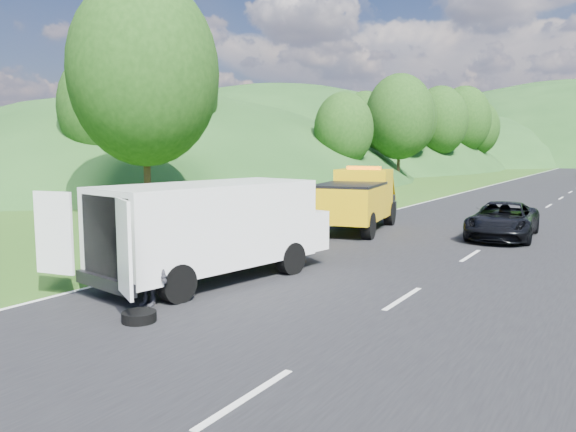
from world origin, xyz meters
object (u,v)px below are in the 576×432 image
Objects in this scene: woman at (233,256)px; spare_tire at (139,323)px; child at (227,265)px; passing_suv at (502,238)px; worker at (147,306)px; suitcase at (202,238)px; tow_truck at (357,200)px; white_van at (214,226)px.

spare_tire is (2.66, -6.48, 0.00)m from woman.
child is 0.19× the size of passing_suv.
worker is 14.46m from passing_suv.
child is 11.06m from passing_suv.
passing_suv is at bearing 107.02° from child.
worker reaches higher than woman.
child is at bearing 99.00° from worker.
passing_suv is at bearing 74.92° from spare_tire.
passing_suv reaches higher than suitcase.
woman is 7.01m from spare_tire.
passing_suv is (4.65, 13.69, 0.00)m from worker.
worker is 2.70× the size of suitcase.
tow_truck is 9.50× the size of spare_tire.
suitcase is 0.13× the size of passing_suv.
woman is 10.45m from passing_suv.
tow_truck reaches higher than passing_suv.
woman is at bearing 102.57° from worker.
woman is 1.96m from suitcase.
worker reaches higher than passing_suv.
woman is (-1.00, -7.08, -1.29)m from tow_truck.
worker is 2.56× the size of spare_tire.
tow_truck is 7.09× the size of child.
worker is (0.94, -12.66, -1.29)m from tow_truck.
woman is 5.91m from worker.
passing_suv is (4.93, 11.04, -1.43)m from white_van.
passing_suv is at bearing -0.50° from tow_truck.
passing_suv is at bearing 41.69° from suitcase.
worker is at bearing 128.33° from spare_tire.
tow_truck is 13.73m from spare_tire.
passing_suv reaches higher than spare_tire.
tow_truck is 3.71× the size of worker.
passing_suv is (6.59, 8.11, 0.00)m from woman.
woman is (-1.66, 2.93, -1.43)m from white_van.
child is 3.20m from suitcase.
woman is 0.32× the size of passing_suv.
suitcase is at bearing 57.02° from woman.
white_van is 4.80× the size of woman.
white_van is 11.12× the size of spare_tire.
tow_truck is at bearing -22.61° from woman.
worker is (0.28, -2.66, -1.43)m from white_van.
white_van is at bearing 105.61° from spare_tire.
woman reaches higher than suitcase.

